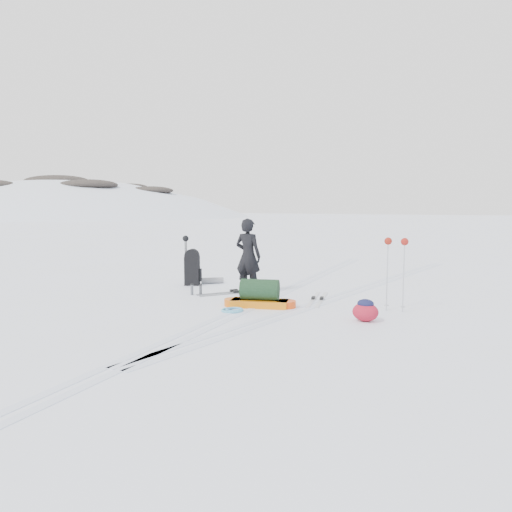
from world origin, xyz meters
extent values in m
plane|color=white|center=(0.00, 0.00, 0.00)|extent=(200.00, 200.00, 0.00)
ellipsoid|color=white|center=(-70.00, 55.00, -40.00)|extent=(143.00, 121.00, 93.50)
ellipsoid|color=black|center=(-70.00, 55.00, 6.35)|extent=(13.00, 10.00, 2.20)
ellipsoid|color=black|center=(-56.00, 49.00, 5.21)|extent=(10.40, 8.00, 1.76)
ellipsoid|color=black|center=(-83.00, 60.00, 5.41)|extent=(9.10, 7.00, 1.54)
ellipsoid|color=black|center=(-61.00, 64.00, 5.45)|extent=(7.80, 6.00, 1.32)
ellipsoid|color=black|center=(-50.00, 57.00, 4.46)|extent=(8.32, 6.40, 1.41)
cube|color=silver|center=(-0.12, 0.00, 0.00)|extent=(1.40, 17.97, 0.01)
cube|color=silver|center=(0.12, 0.00, 0.00)|extent=(1.40, 17.97, 0.01)
cube|color=silver|center=(1.28, 2.00, 0.00)|extent=(2.09, 13.88, 0.01)
cube|color=silver|center=(1.52, 2.00, 0.00)|extent=(2.09, 13.88, 0.01)
imported|color=black|center=(-0.71, 0.64, 0.88)|extent=(0.65, 0.44, 1.76)
cube|color=orange|center=(0.23, -0.60, 0.07)|extent=(1.24, 0.79, 0.14)
cylinder|color=#EB460D|center=(0.73, -0.45, 0.07)|extent=(0.53, 0.53, 0.14)
cylinder|color=#DB5E0C|center=(-0.28, -0.75, 0.07)|extent=(0.53, 0.53, 0.14)
cylinder|color=black|center=(0.23, -0.60, 0.36)|extent=(0.86, 0.62, 0.42)
cube|color=black|center=(-2.57, 1.04, 0.37)|extent=(0.44, 0.39, 0.74)
cylinder|color=black|center=(-2.57, 1.04, 0.76)|extent=(0.43, 0.38, 0.36)
cube|color=black|center=(-2.41, 1.13, 0.26)|extent=(0.15, 0.21, 0.32)
cylinder|color=slate|center=(-2.27, 1.52, 0.08)|extent=(0.55, 0.49, 0.16)
cylinder|color=black|center=(-2.73, 1.02, 0.60)|extent=(0.03, 0.03, 1.19)
cylinder|color=black|center=(-2.71, 0.94, 0.60)|extent=(0.03, 0.03, 1.19)
torus|color=black|center=(-2.73, 1.02, 0.09)|extent=(0.11, 0.11, 0.01)
torus|color=black|center=(-2.71, 0.94, 0.09)|extent=(0.11, 0.11, 0.01)
sphere|color=black|center=(-2.72, 0.97, 1.21)|extent=(0.16, 0.16, 0.16)
cylinder|color=#B7BBBF|center=(2.60, 0.24, 0.67)|extent=(0.03, 0.03, 1.35)
cylinder|color=#B8BBBF|center=(2.91, 0.23, 0.67)|extent=(0.03, 0.03, 1.35)
torus|color=#A7A9AE|center=(2.60, 0.24, 0.10)|extent=(0.11, 0.11, 0.01)
torus|color=#A2A5A9|center=(2.91, 0.23, 0.10)|extent=(0.11, 0.11, 0.01)
sphere|color=maroon|center=(2.60, 0.24, 1.37)|extent=(0.15, 0.15, 0.15)
sphere|color=maroon|center=(2.91, 0.23, 1.37)|extent=(0.15, 0.15, 0.15)
cube|color=gray|center=(-0.95, 0.53, 0.01)|extent=(1.14, 1.58, 0.02)
cube|color=gray|center=(-1.10, 0.64, 0.01)|extent=(1.14, 1.58, 0.02)
cube|color=black|center=(-0.95, 0.53, 0.04)|extent=(0.17, 0.19, 0.05)
cube|color=black|center=(-1.10, 0.64, 0.04)|extent=(0.17, 0.19, 0.05)
cube|color=silver|center=(0.92, 0.63, 0.01)|extent=(0.51, 1.79, 0.02)
cube|color=silver|center=(1.10, 0.67, 0.01)|extent=(0.51, 1.79, 0.02)
cube|color=black|center=(0.92, 0.63, 0.04)|extent=(0.11, 0.19, 0.05)
cube|color=black|center=(1.10, 0.67, 0.04)|extent=(0.11, 0.19, 0.05)
torus|color=#54AFCC|center=(-0.05, -1.23, 0.02)|extent=(0.50, 0.50, 0.04)
torus|color=#519CC5|center=(-0.02, -1.20, 0.03)|extent=(0.40, 0.40, 0.04)
ellipsoid|color=maroon|center=(2.48, -0.86, 0.17)|extent=(0.50, 0.39, 0.34)
ellipsoid|color=#111433|center=(2.48, -0.86, 0.32)|extent=(0.32, 0.27, 0.16)
cylinder|color=slate|center=(-1.77, -0.14, 0.12)|extent=(0.07, 0.07, 0.24)
cylinder|color=#505257|center=(-1.61, -0.01, 0.11)|extent=(0.07, 0.07, 0.22)
cylinder|color=black|center=(-1.77, -0.14, 0.25)|extent=(0.06, 0.06, 0.03)
cylinder|color=black|center=(-1.61, -0.01, 0.23)|extent=(0.06, 0.06, 0.03)
ellipsoid|color=black|center=(-0.44, 0.29, 0.10)|extent=(0.40, 0.34, 0.21)
camera|label=1|loc=(4.79, -9.49, 2.07)|focal=35.00mm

